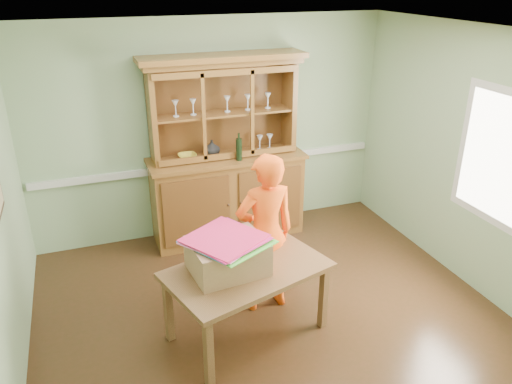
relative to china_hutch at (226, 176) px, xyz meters
name	(u,v)px	position (x,y,z in m)	size (l,w,h in m)	color
floor	(268,312)	(-0.10, -1.74, -0.80)	(4.50, 4.50, 0.00)	#3F2414
ceiling	(272,34)	(-0.10, -1.74, 1.90)	(4.50, 4.50, 0.00)	white
wall_back	(211,129)	(-0.10, 0.26, 0.55)	(4.50, 4.50, 0.00)	#89A77D
wall_right	(471,160)	(2.15, -1.74, 0.55)	(4.00, 4.00, 0.00)	#89A77D
wall_front	(401,326)	(-0.10, -3.74, 0.55)	(4.50, 4.50, 0.00)	#89A77D
chair_rail	(213,164)	(-0.10, 0.24, 0.10)	(4.41, 0.05, 0.08)	silver
window_panel	(494,156)	(2.13, -2.04, 0.70)	(0.03, 0.96, 1.36)	silver
china_hutch	(226,176)	(0.00, 0.00, 0.00)	(1.95, 0.64, 2.29)	brown
dining_table	(247,276)	(-0.40, -1.95, -0.18)	(1.61, 1.22, 0.71)	brown
cardboard_box	(228,256)	(-0.57, -1.92, 0.06)	(0.64, 0.51, 0.30)	#A07952
kite_stack	(227,239)	(-0.57, -1.93, 0.23)	(0.79, 0.79, 0.04)	#55CE3C
person	(265,234)	(-0.09, -1.60, 0.02)	(0.60, 0.39, 1.65)	#FB530F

